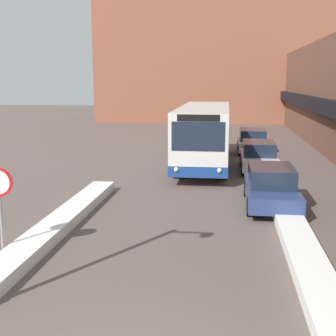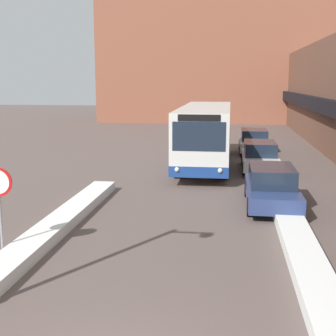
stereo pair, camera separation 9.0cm
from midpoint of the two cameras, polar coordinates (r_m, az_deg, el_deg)
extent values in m
cube|color=black|center=(30.54, 18.03, 7.24)|extent=(0.50, 60.00, 0.90)
cube|color=brown|center=(54.46, 5.72, 15.83)|extent=(26.00, 8.00, 19.17)
cube|color=silver|center=(15.20, -13.18, -6.47)|extent=(0.90, 10.69, 0.34)
cube|color=silver|center=(13.39, 15.62, -8.97)|extent=(0.90, 12.15, 0.33)
cube|color=silver|center=(25.42, 4.38, 4.41)|extent=(2.56, 11.32, 2.75)
cube|color=navy|center=(25.57, 4.34, 1.89)|extent=(2.58, 11.34, 0.48)
cube|color=#192333|center=(25.38, 4.39, 5.28)|extent=(2.59, 10.41, 0.76)
cube|color=#192333|center=(19.75, 3.56, 3.86)|extent=(2.26, 0.03, 1.24)
cube|color=black|center=(19.68, 3.58, 6.12)|extent=(1.79, 0.03, 0.28)
sphere|color=#F2EAC6|center=(20.04, 0.88, -0.18)|extent=(0.20, 0.20, 0.20)
sphere|color=#F2EAC6|center=(19.92, 6.16, -0.31)|extent=(0.20, 0.20, 0.20)
cylinder|color=black|center=(22.23, 0.88, 0.19)|extent=(0.28, 1.09, 1.09)
cylinder|color=black|center=(22.10, 6.88, 0.05)|extent=(0.28, 1.09, 1.09)
cylinder|color=black|center=(29.13, 2.41, 2.66)|extent=(0.28, 1.09, 1.09)
cylinder|color=black|center=(29.03, 6.98, 2.56)|extent=(0.28, 1.09, 1.09)
cube|color=navy|center=(17.58, 12.28, -2.88)|extent=(1.80, 4.48, 0.55)
cube|color=#192333|center=(17.56, 12.33, -0.87)|extent=(1.58, 2.47, 0.66)
cylinder|color=black|center=(16.39, 15.53, -4.77)|extent=(0.20, 0.65, 0.65)
cylinder|color=black|center=(16.23, 9.78, -4.68)|extent=(0.20, 0.65, 0.65)
cylinder|color=black|center=(19.06, 14.36, -2.58)|extent=(0.20, 0.65, 0.65)
cylinder|color=black|center=(18.92, 9.43, -2.48)|extent=(0.20, 0.65, 0.65)
cube|color=silver|center=(24.50, 10.88, 0.96)|extent=(1.78, 4.56, 0.55)
cube|color=#192333|center=(24.52, 10.91, 2.40)|extent=(1.56, 2.51, 0.67)
cylinder|color=black|center=(23.22, 13.06, -0.18)|extent=(0.20, 0.66, 0.66)
cylinder|color=black|center=(23.11, 9.07, -0.09)|extent=(0.20, 0.66, 0.66)
cylinder|color=black|center=(25.99, 12.45, 0.97)|extent=(0.20, 0.66, 0.66)
cylinder|color=black|center=(25.89, 8.89, 1.06)|extent=(0.20, 0.66, 0.66)
cube|color=silver|center=(30.71, 10.16, 2.89)|extent=(1.83, 4.61, 0.56)
cube|color=#192333|center=(30.75, 10.19, 4.05)|extent=(1.61, 2.53, 0.66)
cylinder|color=black|center=(29.38, 11.91, 2.05)|extent=(0.20, 0.62, 0.62)
cylinder|color=black|center=(29.29, 8.65, 2.13)|extent=(0.20, 0.62, 0.62)
cylinder|color=black|center=(32.20, 11.51, 2.80)|extent=(0.20, 0.62, 0.62)
cylinder|color=black|center=(32.12, 8.54, 2.87)|extent=(0.20, 0.62, 0.62)
cylinder|color=gray|center=(12.82, -19.91, -5.21)|extent=(0.07, 0.07, 2.41)
camera|label=1|loc=(0.04, -90.17, -0.03)|focal=50.00mm
camera|label=2|loc=(0.04, 89.83, 0.03)|focal=50.00mm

